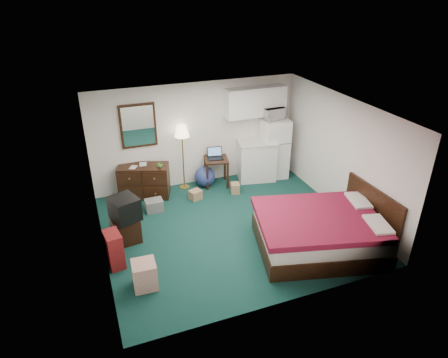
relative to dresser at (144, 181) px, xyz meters
name	(u,v)px	position (x,y,z in m)	size (l,w,h in m)	color
floor	(231,228)	(1.37, -1.98, -0.39)	(5.00, 4.50, 0.01)	#114039
ceiling	(232,110)	(1.37, -1.98, 2.11)	(5.00, 4.50, 0.01)	silver
walls	(231,173)	(1.37, -1.98, 0.86)	(5.01, 4.51, 2.50)	silver
mirror	(138,126)	(0.02, 0.24, 1.26)	(0.80, 0.06, 1.00)	white
upper_cabinets	(256,102)	(2.82, 0.10, 1.56)	(1.50, 0.35, 0.70)	white
headboard	(372,212)	(3.83, -3.19, 0.16)	(0.06, 1.56, 1.00)	black
dresser	(144,181)	(0.00, 0.00, 0.00)	(1.14, 0.52, 0.77)	black
floor_lamp	(183,157)	(0.97, 0.07, 0.41)	(0.35, 0.35, 1.60)	gold
desk	(216,172)	(1.75, -0.06, -0.04)	(0.55, 0.55, 0.70)	black
exercise_ball	(205,177)	(1.47, -0.02, -0.14)	(0.50, 0.50, 0.50)	navy
kitchen_counter	(256,160)	(2.82, -0.07, 0.10)	(0.90, 0.68, 0.98)	white
fridge	(274,148)	(3.30, -0.10, 0.37)	(0.63, 0.63, 1.52)	white
bed	(319,232)	(2.66, -3.19, -0.03)	(2.22, 1.73, 0.71)	maroon
tv_stand	(125,229)	(-0.69, -1.62, -0.14)	(0.49, 0.54, 0.49)	black
suitcase	(114,249)	(-0.98, -2.35, -0.05)	(0.26, 0.42, 0.68)	maroon
retail_box	(145,275)	(-0.59, -3.09, -0.15)	(0.38, 0.38, 0.48)	beige
file_bin	(154,205)	(0.05, -0.75, -0.26)	(0.38, 0.28, 0.26)	slate
cardboard_box_a	(195,195)	(1.05, -0.58, -0.28)	(0.26, 0.22, 0.22)	#876D4C
cardboard_box_b	(235,188)	(2.03, -0.62, -0.27)	(0.20, 0.24, 0.24)	#876D4C
laptop	(215,154)	(1.74, -0.05, 0.43)	(0.36, 0.29, 0.25)	black
crt_tv	(124,209)	(-0.66, -1.66, 0.33)	(0.49, 0.52, 0.45)	black
microwave	(273,112)	(3.22, -0.06, 1.31)	(0.53, 0.29, 0.36)	white
book_a	(130,163)	(-0.28, 0.01, 0.49)	(0.15, 0.02, 0.20)	#876D4C
book_b	(139,161)	(-0.06, 0.07, 0.50)	(0.16, 0.02, 0.22)	#876D4C
mug	(160,165)	(0.35, -0.23, 0.45)	(0.12, 0.09, 0.12)	#4A9139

